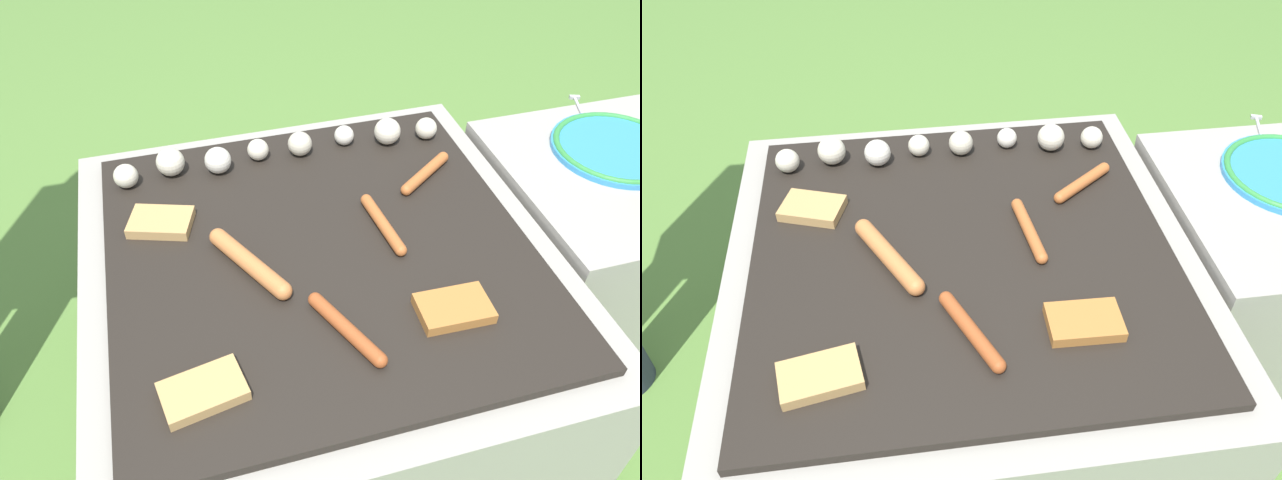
{
  "view_description": "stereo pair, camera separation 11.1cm",
  "coord_description": "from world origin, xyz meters",
  "views": [
    {
      "loc": [
        -0.22,
        -0.78,
        1.23
      ],
      "look_at": [
        0.0,
        0.0,
        0.47
      ],
      "focal_mm": 35.0,
      "sensor_mm": 36.0,
      "label": 1
    },
    {
      "loc": [
        -0.11,
        -0.8,
        1.23
      ],
      "look_at": [
        0.0,
        0.0,
        0.47
      ],
      "focal_mm": 35.0,
      "sensor_mm": 36.0,
      "label": 2
    }
  ],
  "objects": [
    {
      "name": "sausage_front_center",
      "position": [
        -0.13,
        -0.02,
        0.46
      ],
      "size": [
        0.12,
        0.19,
        0.03
      ],
      "color": "#C6753D",
      "rests_on": "grill"
    },
    {
      "name": "fork_utensil",
      "position": [
        0.7,
        0.25,
        0.45
      ],
      "size": [
        0.08,
        0.21,
        0.01
      ],
      "color": "silver",
      "rests_on": "side_ledge"
    },
    {
      "name": "mushroom_row",
      "position": [
        -0.02,
        0.29,
        0.47
      ],
      "size": [
        0.69,
        0.08,
        0.06
      ],
      "color": "beige",
      "rests_on": "grill"
    },
    {
      "name": "side_ledge",
      "position": [
        0.7,
        0.06,
        0.22
      ],
      "size": [
        0.52,
        0.49,
        0.45
      ],
      "color": "#9E998E",
      "rests_on": "ground_plane"
    },
    {
      "name": "ground_plane",
      "position": [
        0.0,
        0.0,
        0.0
      ],
      "size": [
        14.0,
        14.0,
        0.0
      ],
      "primitive_type": "plane",
      "color": "#567F38"
    },
    {
      "name": "sausage_mid_left",
      "position": [
        0.26,
        0.14,
        0.46
      ],
      "size": [
        0.14,
        0.1,
        0.02
      ],
      "color": "#B7602D",
      "rests_on": "grill"
    },
    {
      "name": "sausage_back_center",
      "position": [
        0.13,
        0.02,
        0.46
      ],
      "size": [
        0.04,
        0.17,
        0.02
      ],
      "color": "#B7602D",
      "rests_on": "grill"
    },
    {
      "name": "plate_colorful",
      "position": [
        0.7,
        0.12,
        0.46
      ],
      "size": [
        0.27,
        0.27,
        0.02
      ],
      "color": "#338CCC",
      "rests_on": "side_ledge"
    },
    {
      "name": "bread_slice_right",
      "position": [
        -0.27,
        0.14,
        0.46
      ],
      "size": [
        0.13,
        0.11,
        0.02
      ],
      "color": "tan",
      "rests_on": "grill"
    },
    {
      "name": "bread_slice_center",
      "position": [
        0.17,
        -0.2,
        0.46
      ],
      "size": [
        0.12,
        0.08,
        0.02
      ],
      "color": "#B27033",
      "rests_on": "grill"
    },
    {
      "name": "bread_slice_left",
      "position": [
        -0.24,
        -0.25,
        0.46
      ],
      "size": [
        0.13,
        0.1,
        0.02
      ],
      "color": "tan",
      "rests_on": "grill"
    },
    {
      "name": "grill",
      "position": [
        0.0,
        0.0,
        0.22
      ],
      "size": [
        0.86,
        0.86,
        0.45
      ],
      "color": "#9E998E",
      "rests_on": "ground_plane"
    },
    {
      "name": "sausage_mid_right",
      "position": [
        -0.01,
        -0.2,
        0.46
      ],
      "size": [
        0.09,
        0.17,
        0.02
      ],
      "color": "#A34C23",
      "rests_on": "grill"
    }
  ]
}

